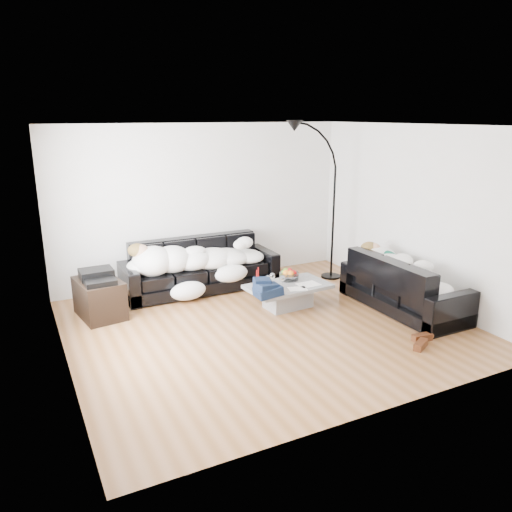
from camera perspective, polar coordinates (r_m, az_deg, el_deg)
name	(u,v)px	position (r m, az deg, el deg)	size (l,w,h in m)	color
ground	(266,326)	(6.73, 1.15, -8.02)	(5.00, 5.00, 0.00)	brown
wall_back	(203,204)	(8.34, -6.04, 5.94)	(5.00, 0.02, 2.60)	silver
wall_left	(56,256)	(5.64, -21.87, 0.04)	(0.02, 4.50, 2.60)	silver
wall_right	(416,214)	(7.78, 17.79, 4.55)	(0.02, 4.50, 2.60)	silver
ceiling	(267,125)	(6.16, 1.29, 14.69)	(5.00, 5.00, 0.00)	white
sofa_back	(200,265)	(8.01, -6.37, -1.07)	(2.47, 0.85, 0.81)	black
sofa_right	(404,283)	(7.47, 16.54, -3.03)	(1.93, 0.83, 0.78)	black
sleeper_back	(201,253)	(7.91, -6.29, 0.39)	(2.09, 0.72, 0.42)	white
sleeper_right	(405,268)	(7.40, 16.68, -1.33)	(1.66, 0.70, 0.41)	white
teal_cushion	(375,252)	(7.76, 13.43, 0.45)	(0.36, 0.30, 0.20)	#0B523D
coffee_table	(288,296)	(7.32, 3.67, -4.59)	(1.18, 0.69, 0.35)	#939699
fruit_bowl	(289,274)	(7.46, 3.80, -2.06)	(0.29, 0.29, 0.18)	white
wine_glass_a	(272,279)	(7.20, 1.88, -2.67)	(0.08, 0.08, 0.19)	white
wine_glass_b	(268,282)	(7.09, 1.37, -2.95)	(0.08, 0.08, 0.19)	white
wine_glass_c	(282,281)	(7.14, 3.05, -2.90)	(0.07, 0.07, 0.17)	white
candle_left	(257,278)	(7.19, 0.09, -2.52)	(0.04, 0.04, 0.23)	maroon
candle_right	(258,275)	(7.29, 0.26, -2.23)	(0.04, 0.04, 0.23)	maroon
newspaper_a	(308,284)	(7.29, 6.01, -3.23)	(0.31, 0.24, 0.01)	silver
newspaper_b	(297,289)	(7.09, 4.76, -3.74)	(0.26, 0.18, 0.01)	silver
navy_jacket	(264,283)	(6.79, 0.89, -3.09)	(0.38, 0.31, 0.19)	black
shoes	(421,341)	(6.53, 18.38, -9.19)	(0.44, 0.32, 0.10)	#472311
av_cabinet	(100,298)	(7.29, -17.45, -4.63)	(0.53, 0.77, 0.53)	black
stereo	(97,276)	(7.18, -17.66, -2.15)	(0.44, 0.34, 0.13)	black
floor_lamp	(334,211)	(8.49, 8.86, 5.07)	(0.84, 0.34, 2.32)	black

